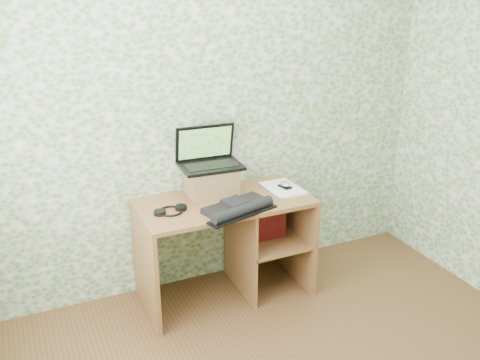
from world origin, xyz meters
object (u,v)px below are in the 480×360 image
laptop (209,157)px  notepad (283,188)px  keyboard (239,208)px  riser (211,181)px  desk (233,232)px

laptop → notepad: laptop is taller
keyboard → riser: bearing=82.9°
riser → keyboard: bearing=-81.2°
desk → laptop: (-0.11, 0.16, 0.54)m
laptop → keyboard: size_ratio=0.83×
keyboard → notepad: size_ratio=1.61×
laptop → notepad: size_ratio=1.33×
desk → laptop: bearing=125.3°
desk → laptop: laptop is taller
laptop → notepad: 0.59m
notepad → riser: bearing=164.2°
riser → desk: bearing=-45.3°
riser → keyboard: 0.36m
laptop → keyboard: (0.05, -0.39, -0.24)m
laptop → keyboard: 0.47m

